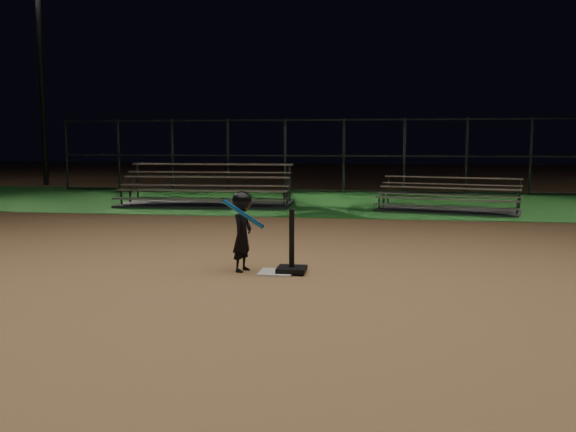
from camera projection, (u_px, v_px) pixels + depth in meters
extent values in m
plane|color=#996C45|center=(276.00, 273.00, 8.30)|extent=(80.00, 80.00, 0.00)
cube|color=#1B561D|center=(336.00, 201.00, 18.11)|extent=(60.00, 8.00, 0.01)
cube|color=beige|center=(276.00, 272.00, 8.30)|extent=(0.45, 0.45, 0.02)
cube|color=black|center=(292.00, 269.00, 8.30)|extent=(0.38, 0.38, 0.06)
cylinder|color=black|center=(292.00, 238.00, 8.25)|extent=(0.07, 0.07, 0.78)
imported|color=black|center=(242.00, 236.00, 8.37)|extent=(0.32, 0.40, 0.98)
sphere|color=black|center=(242.00, 201.00, 8.32)|extent=(0.26, 0.26, 0.26)
cylinder|color=blue|center=(243.00, 214.00, 8.18)|extent=(0.54, 0.29, 0.42)
cylinder|color=black|center=(257.00, 223.00, 8.29)|extent=(0.18, 0.11, 0.14)
cube|color=#AEAEB3|center=(202.00, 190.00, 16.39)|extent=(4.58, 0.49, 0.05)
cube|color=#AEAEB3|center=(199.00, 199.00, 16.10)|extent=(4.58, 0.49, 0.03)
cube|color=#AEAEB3|center=(207.00, 177.00, 16.98)|extent=(4.58, 0.49, 0.05)
cube|color=#AEAEB3|center=(204.00, 185.00, 16.69)|extent=(4.58, 0.49, 0.03)
cube|color=#AEAEB3|center=(212.00, 164.00, 17.56)|extent=(4.58, 0.49, 0.05)
cube|color=#AEAEB3|center=(210.00, 172.00, 17.27)|extent=(4.58, 0.49, 0.03)
cube|color=#38383D|center=(208.00, 204.00, 17.07)|extent=(4.67, 2.44, 0.07)
cube|color=#B9B9BE|center=(445.00, 199.00, 15.13)|extent=(3.38, 1.02, 0.03)
cube|color=#B9B9BE|center=(444.00, 206.00, 14.93)|extent=(3.38, 1.02, 0.03)
cube|color=#B9B9BE|center=(449.00, 188.00, 15.53)|extent=(3.38, 1.02, 0.03)
cube|color=#B9B9BE|center=(447.00, 195.00, 15.33)|extent=(3.38, 1.02, 0.03)
cube|color=#B9B9BE|center=(452.00, 177.00, 15.93)|extent=(3.38, 1.02, 0.03)
cube|color=#B9B9BE|center=(450.00, 184.00, 15.73)|extent=(3.38, 1.02, 0.03)
cube|color=#38383D|center=(448.00, 210.00, 15.60)|extent=(3.73, 2.45, 0.05)
cube|color=#38383D|center=(343.00, 191.00, 21.04)|extent=(20.00, 0.05, 0.05)
cube|color=#38383D|center=(344.00, 156.00, 20.90)|extent=(20.00, 0.05, 0.05)
cube|color=#38383D|center=(344.00, 120.00, 20.75)|extent=(20.00, 0.05, 0.05)
cylinder|color=#38383D|center=(66.00, 155.00, 22.45)|extent=(0.08, 0.08, 2.50)
cylinder|color=#38383D|center=(200.00, 155.00, 21.67)|extent=(0.08, 0.08, 2.50)
cylinder|color=#38383D|center=(344.00, 156.00, 20.90)|extent=(0.08, 0.08, 2.50)
cylinder|color=#38383D|center=(498.00, 156.00, 20.12)|extent=(0.08, 0.08, 2.50)
cylinder|color=#2D2D30|center=(42.00, 83.00, 24.39)|extent=(0.20, 0.20, 8.00)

